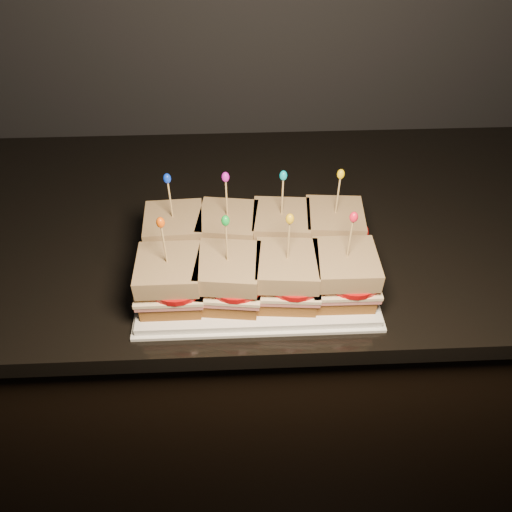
{
  "coord_description": "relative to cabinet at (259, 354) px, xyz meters",
  "views": [
    {
      "loc": [
        0.38,
        0.91,
        1.49
      ],
      "look_at": [
        0.41,
        1.5,
        0.94
      ],
      "focal_mm": 35.0,
      "sensor_mm": 36.0,
      "label": 1
    }
  ],
  "objects": [
    {
      "name": "sandwich_6_ham",
      "position": [
        0.03,
        -0.23,
        0.51
      ],
      "size": [
        0.11,
        0.11,
        0.01
      ],
      "primitive_type": "cube",
      "rotation": [
        0.0,
        0.0,
        -0.08
      ],
      "color": "#CD6161",
      "rests_on": "sandwich_6_bread_bot"
    },
    {
      "name": "sandwich_4_bread_bot",
      "position": [
        -0.15,
        -0.23,
        0.49
      ],
      "size": [
        0.09,
        0.09,
        0.03
      ],
      "primitive_type": "cube",
      "rotation": [
        0.0,
        0.0,
        0.0
      ],
      "color": "brown",
      "rests_on": "platter"
    },
    {
      "name": "sandwich_6_bread_top",
      "position": [
        0.03,
        -0.23,
        0.54
      ],
      "size": [
        0.1,
        0.1,
        0.03
      ],
      "primitive_type": "cube",
      "rotation": [
        0.0,
        0.0,
        -0.08
      ],
      "color": "#4D240A",
      "rests_on": "sandwich_6_tomato"
    },
    {
      "name": "sandwich_7_bread_bot",
      "position": [
        0.12,
        -0.23,
        0.49
      ],
      "size": [
        0.09,
        0.09,
        0.03
      ],
      "primitive_type": "cube",
      "rotation": [
        0.0,
        0.0,
        -0.01
      ],
      "color": "brown",
      "rests_on": "platter"
    },
    {
      "name": "sandwich_6_cheese",
      "position": [
        0.03,
        -0.23,
        0.51
      ],
      "size": [
        0.11,
        0.11,
        0.01
      ],
      "primitive_type": "cube",
      "rotation": [
        0.0,
        0.0,
        -0.08
      ],
      "color": "beige",
      "rests_on": "sandwich_6_ham"
    },
    {
      "name": "sandwich_1_cheese",
      "position": [
        -0.06,
        -0.12,
        0.51
      ],
      "size": [
        0.12,
        0.11,
        0.01
      ],
      "primitive_type": "cube",
      "rotation": [
        0.0,
        0.0,
        -0.14
      ],
      "color": "beige",
      "rests_on": "sandwich_1_ham"
    },
    {
      "name": "sandwich_2_pick",
      "position": [
        0.03,
        -0.12,
        0.59
      ],
      "size": [
        0.0,
        0.0,
        0.09
      ],
      "primitive_type": "cylinder",
      "color": "tan",
      "rests_on": "sandwich_2_bread_top"
    },
    {
      "name": "sandwich_1_ham",
      "position": [
        -0.06,
        -0.12,
        0.51
      ],
      "size": [
        0.11,
        0.11,
        0.01
      ],
      "primitive_type": "cube",
      "rotation": [
        0.0,
        0.0,
        -0.14
      ],
      "color": "#CD6161",
      "rests_on": "sandwich_1_bread_bot"
    },
    {
      "name": "sandwich_3_tomato",
      "position": [
        0.13,
        -0.13,
        0.52
      ],
      "size": [
        0.09,
        0.09,
        0.01
      ],
      "primitive_type": "cylinder",
      "color": "#B40C0C",
      "rests_on": "sandwich_3_cheese"
    },
    {
      "name": "sandwich_5_ham",
      "position": [
        -0.06,
        -0.23,
        0.51
      ],
      "size": [
        0.11,
        0.11,
        0.01
      ],
      "primitive_type": "cube",
      "rotation": [
        0.0,
        0.0,
        -0.12
      ],
      "color": "#CD6161",
      "rests_on": "sandwich_5_bread_bot"
    },
    {
      "name": "sandwich_0_tomato",
      "position": [
        -0.14,
        -0.13,
        0.52
      ],
      "size": [
        0.09,
        0.09,
        0.01
      ],
      "primitive_type": "cylinder",
      "color": "#B40C0C",
      "rests_on": "sandwich_0_cheese"
    },
    {
      "name": "sandwich_0_frill",
      "position": [
        -0.15,
        -0.12,
        0.63
      ],
      "size": [
        0.01,
        0.01,
        0.02
      ],
      "primitive_type": "ellipsoid",
      "color": "#0B33E0",
      "rests_on": "sandwich_0_pick"
    },
    {
      "name": "sandwich_2_frill",
      "position": [
        0.03,
        -0.12,
        0.63
      ],
      "size": [
        0.01,
        0.01,
        0.02
      ],
      "primitive_type": "ellipsoid",
      "color": "#03A9BD",
      "rests_on": "sandwich_2_pick"
    },
    {
      "name": "sandwich_4_tomato",
      "position": [
        -0.14,
        -0.24,
        0.52
      ],
      "size": [
        0.09,
        0.09,
        0.01
      ],
      "primitive_type": "cylinder",
      "color": "#B40C0C",
      "rests_on": "sandwich_4_cheese"
    },
    {
      "name": "cabinet",
      "position": [
        0.0,
        0.0,
        0.0
      ],
      "size": [
        2.47,
        0.63,
        0.85
      ],
      "primitive_type": "cube",
      "color": "black",
      "rests_on": "ground"
    },
    {
      "name": "sandwich_2_ham",
      "position": [
        0.03,
        -0.12,
        0.51
      ],
      "size": [
        0.11,
        0.11,
        0.01
      ],
      "primitive_type": "cube",
      "rotation": [
        0.0,
        0.0,
        -0.09
      ],
      "color": "#CD6161",
      "rests_on": "sandwich_2_bread_bot"
    },
    {
      "name": "sandwich_7_pick",
      "position": [
        0.12,
        -0.23,
        0.59
      ],
      "size": [
        0.0,
        0.0,
        0.09
      ],
      "primitive_type": "cylinder",
      "color": "tan",
      "rests_on": "sandwich_7_bread_top"
    },
    {
      "name": "sandwich_5_cheese",
      "position": [
        -0.06,
        -0.23,
        0.51
      ],
      "size": [
        0.11,
        0.11,
        0.01
      ],
      "primitive_type": "cube",
      "rotation": [
        0.0,
        0.0,
        -0.12
      ],
      "color": "beige",
      "rests_on": "sandwich_5_ham"
    },
    {
      "name": "sandwich_0_pick",
      "position": [
        -0.15,
        -0.12,
        0.59
      ],
      "size": [
        0.0,
        0.0,
        0.09
      ],
      "primitive_type": "cylinder",
      "color": "tan",
      "rests_on": "sandwich_0_bread_top"
    },
    {
      "name": "sandwich_0_cheese",
      "position": [
        -0.15,
        -0.12,
        0.51
      ],
      "size": [
        0.11,
        0.1,
        0.01
      ],
      "primitive_type": "cube",
      "rotation": [
        0.0,
        0.0,
        0.05
      ],
      "color": "beige",
      "rests_on": "sandwich_0_ham"
    },
    {
      "name": "sandwich_5_bread_top",
      "position": [
        -0.06,
        -0.23,
        0.54
      ],
      "size": [
        0.1,
        0.1,
        0.03
      ],
      "primitive_type": "cube",
      "rotation": [
        0.0,
        0.0,
        -0.12
      ],
      "color": "#4D240A",
      "rests_on": "sandwich_5_tomato"
    },
    {
      "name": "sandwich_3_frill",
      "position": [
        0.12,
        -0.12,
        0.63
      ],
      "size": [
        0.01,
        0.01,
        0.02
      ],
      "primitive_type": "ellipsoid",
      "color": "yellow",
      "rests_on": "sandwich_3_pick"
    },
    {
      "name": "granite_slab",
      "position": [
        0.0,
        0.0,
        0.44
      ],
      "size": [
        2.51,
        0.67,
        0.03
      ],
      "primitive_type": "cube",
      "color": "black",
      "rests_on": "cabinet"
    },
    {
      "name": "sandwich_4_pick",
      "position": [
        -0.15,
        -0.23,
        0.59
      ],
      "size": [
        0.0,
        0.0,
        0.09
      ],
      "primitive_type": "cylinder",
      "color": "tan",
      "rests_on": "sandwich_4_bread_top"
    },
    {
      "name": "sandwich_1_tomato",
      "position": [
        -0.05,
        -0.13,
        0.52
      ],
      "size": [
        0.09,
        0.09,
        0.01
      ],
      "primitive_type": "cylinder",
      "color": "#B40C0C",
      "rests_on": "sandwich_1_cheese"
    },
    {
      "name": "sandwich_3_cheese",
      "position": [
        0.12,
        -0.12,
        0.51
      ],
      "size": [
        0.11,
        0.11,
        0.01
      ],
      "primitive_type": "cube",
      "rotation": [
        0.0,
        0.0,
        -0.08
      ],
      "color": "beige",
      "rests_on": "sandwich_3_ham"
    },
    {
      "name": "sandwich_4_cheese",
      "position": [
        -0.15,
        -0.23,
        0.51
      ],
      "size": [
        0.1,
        0.1,
        0.01
      ],
      "primitive_type": "cube",
      "rotation": [
        0.0,
        0.0,
        0.0
      ],
      "color": "beige",
      "rests_on": "sandwich_4_ham"
    },
    {
      "name": "sandwich_6_pick",
      "position": [
        0.03,
        -0.23,
        0.59
      ],
      "size": [
        0.0,
        0.0,
        0.09
      ],
      "primitive_type": "cylinder",
      "color": "tan",
      "rests_on": "sandwich_6_bread_top"
    },
    {
      "name": "sandwich_7_cheese",
      "position": [
        0.12,
        -0.23,
        0.51
      ],
      "size": [
        0.1,
        0.1,
        0.01
      ],
      "primitive_type": "cube",
      "rotation": [
        0.0,
        0.0,
        -0.01
      ],
      "color": "beige",
      "rests_on": "sandwich_7_ham"
    },
    {
      "name": "platter_rim",
      "position": [
        -0.02,
        -0.18,
        0.46
      ],
      "size": [
        0.39,
        0.25,
        0.01
      ],
      "primitive_type": "cube",
      "color": "white",
      "rests_on": "granite_slab"
    },
    {
      "name": "sandwich_2_bread_top",
      "position": [
        0.03,
        -0.12,
        0.54
      ],
      "size": [
        0.1,
        0.1,
        0.03
      ],
      "primitive_type": "cube",
      "rotation": [
        0.0,
        0.0,
        -0.09
      ],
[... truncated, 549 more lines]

